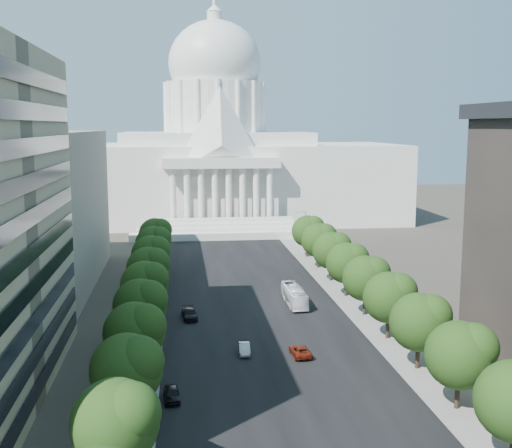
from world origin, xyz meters
name	(u,v)px	position (x,y,z in m)	size (l,w,h in m)	color
road_asphalt	(246,290)	(0.00, 90.00, 0.00)	(30.00, 260.00, 0.01)	black
sidewalk_left	(145,294)	(-19.00, 90.00, 0.00)	(8.00, 260.00, 0.02)	gray
sidewalk_right	(343,287)	(19.00, 90.00, 0.00)	(8.00, 260.00, 0.02)	gray
capitol	(216,159)	(0.00, 184.89, 20.01)	(120.00, 56.00, 73.00)	white
tree_l_b	(119,420)	(-17.66, 23.81, 6.45)	(7.79, 7.60, 9.97)	#33261C
tree_l_c	(129,368)	(-17.66, 35.81, 6.45)	(7.79, 7.60, 9.97)	#33261C
tree_l_d	(137,331)	(-17.66, 47.81, 6.45)	(7.79, 7.60, 9.97)	#33261C
tree_l_e	(142,304)	(-17.66, 59.81, 6.45)	(7.79, 7.60, 9.97)	#33261C
tree_l_f	(146,283)	(-17.66, 71.81, 6.45)	(7.79, 7.60, 9.97)	#33261C
tree_l_g	(150,267)	(-17.66, 83.81, 6.45)	(7.79, 7.60, 9.97)	#33261C
tree_l_h	(152,253)	(-17.66, 95.81, 6.45)	(7.79, 7.60, 9.97)	#33261C
tree_l_i	(155,242)	(-17.66, 107.81, 6.45)	(7.79, 7.60, 9.97)	#33261C
tree_l_j	(156,233)	(-17.66, 119.81, 6.45)	(7.79, 7.60, 9.97)	#33261C
tree_r_c	(463,353)	(18.34, 35.81, 6.45)	(7.79, 7.60, 9.97)	#33261C
tree_r_d	(422,320)	(18.34, 47.81, 6.45)	(7.79, 7.60, 9.97)	#33261C
tree_r_e	(391,296)	(18.34, 59.81, 6.45)	(7.79, 7.60, 9.97)	#33261C
tree_r_f	(368,277)	(18.34, 71.81, 6.45)	(7.79, 7.60, 9.97)	#33261C
tree_r_g	(349,262)	(18.34, 83.81, 6.45)	(7.79, 7.60, 9.97)	#33261C
tree_r_h	(333,249)	(18.34, 95.81, 6.45)	(7.79, 7.60, 9.97)	#33261C
tree_r_i	(320,239)	(18.34, 107.81, 6.45)	(7.79, 7.60, 9.97)	#33261C
tree_r_j	(309,230)	(18.34, 119.81, 6.45)	(7.79, 7.60, 9.97)	#33261C
streetlight_b	(480,361)	(19.90, 35.00, 5.82)	(2.61, 0.44, 9.00)	gray
streetlight_c	(401,299)	(19.90, 60.00, 5.82)	(2.61, 0.44, 9.00)	gray
streetlight_d	(355,263)	(19.90, 85.00, 5.82)	(2.61, 0.44, 9.00)	gray
streetlight_e	(325,240)	(19.90, 110.00, 5.82)	(2.61, 0.44, 9.00)	gray
streetlight_f	(303,223)	(19.90, 135.00, 5.82)	(2.61, 0.44, 9.00)	gray
car_dark_a	(172,394)	(-13.50, 41.78, 0.75)	(1.77, 4.41, 1.50)	black
car_silver	(244,349)	(-3.71, 55.90, 0.71)	(1.50, 4.29, 1.41)	#ADB0B5
car_red	(300,351)	(3.74, 54.09, 0.70)	(2.34, 5.07, 1.41)	#66190B
car_dark_b	(190,314)	(-10.93, 72.97, 0.81)	(2.27, 5.57, 1.62)	black
city_bus	(294,296)	(7.48, 79.31, 1.63)	(2.73, 11.68, 3.25)	white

